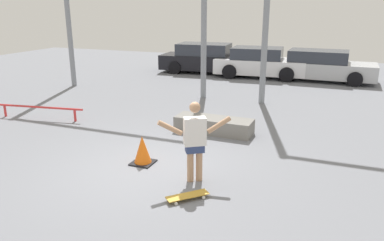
{
  "coord_description": "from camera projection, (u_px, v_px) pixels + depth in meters",
  "views": [
    {
      "loc": [
        3.4,
        -6.27,
        3.18
      ],
      "look_at": [
        0.43,
        1.28,
        0.69
      ],
      "focal_mm": 35.0,
      "sensor_mm": 36.0,
      "label": 1
    }
  ],
  "objects": [
    {
      "name": "parked_car_black",
      "position": [
        206.0,
        59.0,
        18.52
      ],
      "size": [
        4.66,
        2.2,
        1.42
      ],
      "rotation": [
        0.0,
        0.0,
        0.08
      ],
      "color": "black",
      "rests_on": "ground_plane"
    },
    {
      "name": "traffic_cone",
      "position": [
        143.0,
        150.0,
        7.82
      ],
      "size": [
        0.46,
        0.46,
        0.61
      ],
      "color": "black",
      "rests_on": "ground_plane"
    },
    {
      "name": "skateboard",
      "position": [
        187.0,
        196.0,
        6.42
      ],
      "size": [
        0.67,
        0.68,
        0.08
      ],
      "rotation": [
        0.0,
        0.0,
        0.79
      ],
      "color": "gold",
      "rests_on": "ground_plane"
    },
    {
      "name": "grind_box",
      "position": [
        214.0,
        125.0,
        9.78
      ],
      "size": [
        2.04,
        0.71,
        0.4
      ],
      "primitive_type": "cube",
      "rotation": [
        0.0,
        0.0,
        -0.02
      ],
      "color": "slate",
      "rests_on": "ground_plane"
    },
    {
      "name": "parked_car_white",
      "position": [
        259.0,
        63.0,
        17.34
      ],
      "size": [
        4.2,
        2.18,
        1.36
      ],
      "rotation": [
        0.0,
        0.0,
        0.07
      ],
      "color": "white",
      "rests_on": "ground_plane"
    },
    {
      "name": "ground_plane",
      "position": [
        150.0,
        167.0,
        7.7
      ],
      "size": [
        36.0,
        36.0,
        0.0
      ],
      "primitive_type": "plane",
      "color": "slate"
    },
    {
      "name": "grind_rail",
      "position": [
        39.0,
        109.0,
        10.94
      ],
      "size": [
        2.78,
        0.5,
        0.38
      ],
      "rotation": [
        0.0,
        0.0,
        0.16
      ],
      "color": "red",
      "rests_on": "ground_plane"
    },
    {
      "name": "skateboarder",
      "position": [
        195.0,
        138.0,
        6.88
      ],
      "size": [
        1.2,
        0.83,
        1.54
      ],
      "rotation": [
        0.0,
        0.0,
        0.58
      ],
      "color": "tan",
      "rests_on": "ground_plane"
    },
    {
      "name": "parked_car_silver",
      "position": [
        321.0,
        66.0,
        16.51
      ],
      "size": [
        4.53,
        1.98,
        1.33
      ],
      "rotation": [
        0.0,
        0.0,
        -0.02
      ],
      "color": "#B7BABF",
      "rests_on": "ground_plane"
    }
  ]
}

